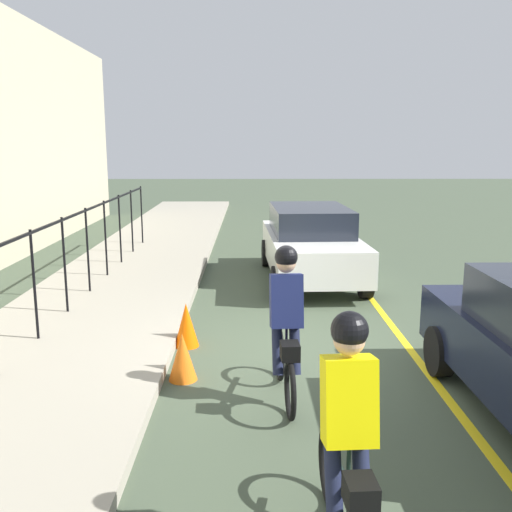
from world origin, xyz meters
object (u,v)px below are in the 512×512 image
at_px(cyclist_lead, 286,325).
at_px(traffic_cone_far, 183,357).
at_px(cyclist_follow, 347,438).
at_px(traffic_cone_near, 186,325).
at_px(parked_sedan_rear, 311,242).

bearing_deg(cyclist_lead, traffic_cone_far, 61.30).
bearing_deg(cyclist_follow, traffic_cone_far, 22.86).
bearing_deg(traffic_cone_far, traffic_cone_near, 4.14).
distance_m(cyclist_lead, parked_sedan_rear, 6.03).
distance_m(cyclist_follow, traffic_cone_near, 4.66).
height_order(cyclist_follow, parked_sedan_rear, cyclist_follow).
bearing_deg(parked_sedan_rear, cyclist_follow, -6.53).
bearing_deg(traffic_cone_far, parked_sedan_rear, -21.76).
relative_size(cyclist_lead, traffic_cone_near, 2.79).
bearing_deg(traffic_cone_near, parked_sedan_rear, -28.21).
distance_m(parked_sedan_rear, traffic_cone_near, 4.75).
bearing_deg(cyclist_follow, traffic_cone_near, 17.18).
bearing_deg(traffic_cone_far, cyclist_follow, -153.75).
distance_m(cyclist_follow, parked_sedan_rear, 8.51).
height_order(cyclist_follow, traffic_cone_far, cyclist_follow).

